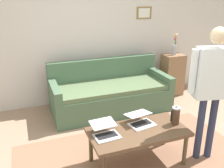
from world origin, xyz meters
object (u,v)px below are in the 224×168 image
at_px(side_shelf, 172,75).
at_px(laptop_center, 141,121).
at_px(flower_vase, 175,46).
at_px(coffee_table, 138,134).
at_px(couch, 110,93).
at_px(person_standing, 213,79).
at_px(laptop_left, 106,132).
at_px(french_press, 176,115).

bearing_deg(side_shelf, laptop_center, 46.64).
bearing_deg(flower_vase, coffee_table, 47.06).
xyz_separation_m(laptop_center, side_shelf, (-1.58, -1.67, -0.08)).
xyz_separation_m(coffee_table, laptop_center, (-0.10, -0.13, 0.09)).
xyz_separation_m(couch, flower_vase, (-1.46, -0.23, 0.71)).
distance_m(side_shelf, flower_vase, 0.59).
height_order(laptop_center, person_standing, person_standing).
bearing_deg(couch, laptop_center, 85.26).
xyz_separation_m(coffee_table, laptop_left, (0.40, -0.04, 0.09)).
height_order(laptop_center, french_press, french_press).
distance_m(coffee_table, flower_vase, 2.53).
distance_m(couch, laptop_center, 1.46).
relative_size(couch, flower_vase, 4.90).
relative_size(couch, side_shelf, 2.46).
bearing_deg(laptop_center, side_shelf, -133.36).
bearing_deg(laptop_left, couch, -111.98).
distance_m(coffee_table, person_standing, 1.09).
bearing_deg(flower_vase, laptop_left, 40.26).
height_order(laptop_center, side_shelf, side_shelf).
bearing_deg(side_shelf, couch, 9.04).
height_order(side_shelf, person_standing, person_standing).
bearing_deg(flower_vase, side_shelf, -94.27).
relative_size(laptop_left, flower_vase, 0.82).
bearing_deg(couch, coffee_table, 82.14).
bearing_deg(coffee_table, couch, -97.86).
distance_m(laptop_center, french_press, 0.44).
height_order(laptop_left, laptop_center, laptop_center).
height_order(couch, coffee_table, couch).
bearing_deg(laptop_center, french_press, 160.42).
bearing_deg(person_standing, laptop_center, -23.40).
bearing_deg(person_standing, side_shelf, -112.60).
bearing_deg(laptop_center, coffee_table, 53.73).
xyz_separation_m(side_shelf, person_standing, (0.83, 1.99, 0.65)).
bearing_deg(couch, laptop_left, 68.02).
xyz_separation_m(laptop_center, person_standing, (-0.75, 0.32, 0.56)).
xyz_separation_m(laptop_left, flower_vase, (-2.07, -1.76, 0.51)).
bearing_deg(coffee_table, laptop_center, -126.27).
xyz_separation_m(coffee_table, flower_vase, (-1.67, -1.80, 0.61)).
relative_size(laptop_center, person_standing, 0.21).
bearing_deg(person_standing, laptop_left, -10.57).
xyz_separation_m(couch, side_shelf, (-1.46, -0.23, 0.12)).
relative_size(coffee_table, person_standing, 0.71).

